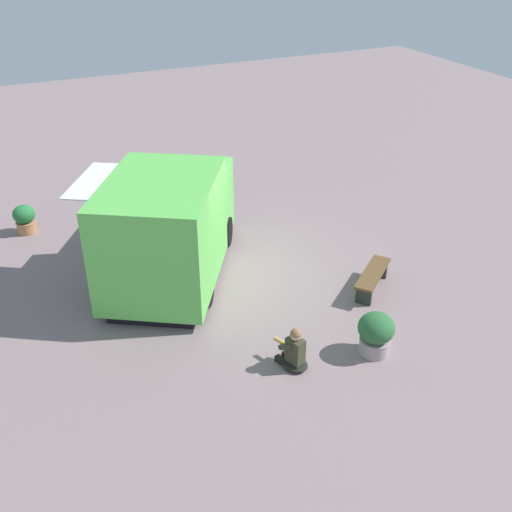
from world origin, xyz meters
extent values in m
plane|color=gray|center=(0.00, 0.00, 0.00)|extent=(40.00, 40.00, 0.00)
cube|color=#60C951|center=(-0.25, 1.30, 1.37)|extent=(3.92, 3.59, 2.34)
cube|color=#60C951|center=(1.71, 0.10, 1.10)|extent=(2.30, 2.55, 1.80)
cube|color=black|center=(2.29, -0.25, 1.41)|extent=(0.96, 1.54, 0.68)
cube|color=black|center=(0.33, 2.27, 1.51)|extent=(1.53, 0.95, 0.82)
cube|color=white|center=(0.49, 2.51, 2.50)|extent=(1.97, 1.52, 0.03)
cube|color=black|center=(0.34, 0.94, 0.10)|extent=(4.67, 3.81, 0.20)
cylinder|color=black|center=(1.03, -0.66, 0.36)|extent=(0.73, 0.57, 0.72)
cylinder|color=black|center=(2.08, 1.06, 0.36)|extent=(0.73, 0.57, 0.72)
cylinder|color=black|center=(-1.27, 0.74, 0.36)|extent=(0.73, 0.57, 0.72)
cylinder|color=black|center=(-0.22, 2.46, 0.36)|extent=(0.73, 0.57, 0.72)
ellipsoid|color=black|center=(-3.88, 0.00, 0.07)|extent=(0.64, 0.59, 0.13)
cube|color=black|center=(-3.66, -0.03, 0.06)|extent=(0.38, 0.22, 0.11)
cube|color=black|center=(-3.72, 0.16, 0.06)|extent=(0.38, 0.22, 0.11)
cube|color=#3A3A26|center=(-3.88, 0.00, 0.38)|extent=(0.38, 0.32, 0.50)
sphere|color=beige|center=(-3.88, 0.00, 0.73)|extent=(0.21, 0.21, 0.21)
sphere|color=#876143|center=(-3.88, 0.00, 0.76)|extent=(0.21, 0.21, 0.21)
cube|color=#3A3A26|center=(-3.71, -0.05, 0.45)|extent=(0.35, 0.20, 0.27)
cube|color=#3A3A26|center=(-3.78, 0.14, 0.45)|extent=(0.35, 0.20, 0.27)
cylinder|color=gold|center=(-3.59, 0.10, 0.38)|extent=(0.40, 0.21, 0.08)
cube|color=#5EA13C|center=(-3.59, 0.10, 0.39)|extent=(0.33, 0.16, 0.02)
cylinder|color=#9C8E90|center=(-4.14, -1.56, 0.16)|extent=(0.57, 0.57, 0.32)
torus|color=#A08B8C|center=(-4.14, -1.56, 0.30)|extent=(0.59, 0.59, 0.04)
ellipsoid|color=#2B6335|center=(-4.14, -1.56, 0.58)|extent=(0.70, 0.70, 0.59)
sphere|color=yellow|center=(-4.27, -1.33, 0.69)|extent=(0.09, 0.09, 0.09)
sphere|color=yellow|center=(-4.39, -1.68, 0.68)|extent=(0.05, 0.05, 0.05)
sphere|color=#F1F633|center=(-4.14, -1.27, 0.62)|extent=(0.05, 0.05, 0.05)
sphere|color=#F9E645|center=(-4.41, -1.61, 0.69)|extent=(0.06, 0.06, 0.06)
cylinder|color=#B2784B|center=(3.82, 3.82, 0.16)|extent=(0.48, 0.48, 0.31)
torus|color=#B47A4D|center=(3.82, 3.82, 0.30)|extent=(0.50, 0.50, 0.04)
ellipsoid|color=#26763A|center=(3.82, 3.82, 0.52)|extent=(0.57, 0.57, 0.48)
sphere|color=#EA2F50|center=(3.64, 3.67, 0.58)|extent=(0.08, 0.08, 0.08)
sphere|color=red|center=(4.01, 3.69, 0.55)|extent=(0.09, 0.09, 0.09)
sphere|color=#DF314F|center=(3.68, 3.95, 0.66)|extent=(0.08, 0.08, 0.08)
sphere|color=#E1254F|center=(3.70, 3.63, 0.59)|extent=(0.07, 0.07, 0.07)
cube|color=brown|center=(-2.28, -2.78, 0.43)|extent=(1.28, 1.44, 0.06)
cube|color=#242C27|center=(-2.67, -2.30, 0.20)|extent=(0.31, 0.28, 0.40)
cube|color=#242C27|center=(-1.89, -3.25, 0.20)|extent=(0.31, 0.28, 0.40)
camera|label=1|loc=(-11.52, 4.32, 7.39)|focal=42.72mm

